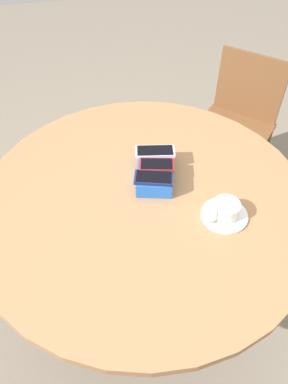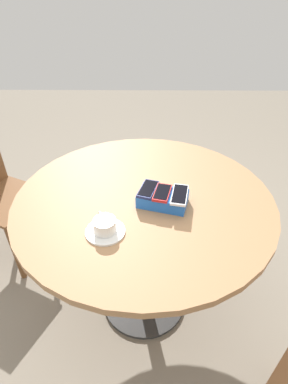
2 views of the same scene
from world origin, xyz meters
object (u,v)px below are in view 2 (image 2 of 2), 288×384
Objects in this scene: phone_white at (180,195)px; coffee_cup at (104,225)px; phone_navy at (148,189)px; round_table at (144,216)px; phone_red at (162,193)px; phone_box at (163,199)px; saucer at (105,231)px.

phone_white is 1.32× the size of coffee_cup.
phone_white is 1.06× the size of phone_navy.
phone_red is at bearing 140.73° from round_table.
coffee_cup is (0.29, 0.16, -0.03)m from phone_white.
phone_box is 0.03m from phone_red.
phone_box is 0.07m from phone_navy.
phone_navy reaches higher than round_table.
phone_box is 1.51× the size of saucer.
phone_box is 0.28m from coffee_cup.
saucer is at bearing 38.37° from phone_box.
phone_navy is at bearing -129.37° from saucer.
round_table is at bearing -35.42° from phone_box.
phone_box is 1.60× the size of phone_navy.
phone_white is (-0.07, 0.02, 0.03)m from phone_box.
phone_red reaches higher than round_table.
coffee_cup reaches higher than phone_box.
coffee_cup is (0.22, 0.17, 0.01)m from phone_box.
phone_red is (0.07, -0.01, 0.00)m from phone_white.
phone_box is 0.08m from phone_white.
phone_box is at bearing -124.10° from phone_red.
round_table is 0.30m from saucer.
coffee_cup is at bearing 57.80° from round_table.
coffee_cup is (0.22, 0.17, -0.03)m from phone_red.
saucer is at bearing 114.11° from coffee_cup.
coffee_cup is at bearing 37.77° from phone_box.
phone_white is at bearing -151.83° from coffee_cup.
phone_navy is (-0.02, 0.04, 0.18)m from round_table.
phone_red is (-0.08, 0.06, 0.18)m from round_table.
phone_box reaches higher than round_table.
phone_navy is at bearing 114.64° from round_table.
phone_box is 1.73× the size of phone_red.
phone_box reaches higher than saucer.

